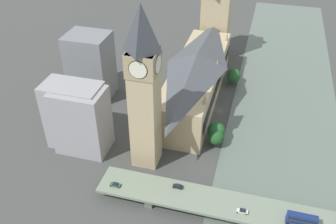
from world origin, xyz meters
TOP-DOWN VIEW (x-y plane):
  - ground_plane at (0.00, 0.00)m, footprint 600.00×600.00m
  - river_water at (-34.00, 0.00)m, footprint 56.01×360.00m
  - parliament_hall at (14.75, -8.00)m, footprint 23.96×92.21m
  - clock_tower at (25.50, 47.63)m, footprint 12.26×12.26m
  - victoria_tower at (14.81, -66.90)m, footprint 17.59×17.59m
  - road_bridge at (-34.00, 68.29)m, footprint 144.01×14.25m
  - double_decker_bus_mid at (-40.65, 70.91)m, footprint 10.96×2.64m
  - car_northbound_lead at (6.64, 65.24)m, footprint 3.99×1.83m
  - car_northbound_mid at (31.17, 71.06)m, footprint 4.19×1.93m
  - car_southbound_lead at (-19.68, 70.91)m, footprint 4.25×1.76m
  - city_block_west at (56.43, 46.92)m, footprint 23.24×16.02m
  - city_block_center at (72.35, 2.74)m, footprint 22.65×19.01m
  - city_block_east at (60.53, 44.68)m, footprint 26.34×14.80m
  - tree_embankment_near at (-2.39, 26.49)m, footprint 8.59×8.59m
  - tree_embankment_mid at (-3.04, 30.09)m, footprint 7.54×7.54m
  - tree_embankment_far at (-3.50, -29.91)m, footprint 8.59×8.59m

SIDE VIEW (x-z plane):
  - ground_plane at x=0.00m, z-range 0.00..0.00m
  - river_water at x=-34.00m, z-range 0.00..0.30m
  - road_bridge at x=-34.00m, z-range 1.61..6.83m
  - tree_embankment_far at x=-3.50m, z-range 0.70..10.69m
  - tree_embankment_mid at x=-3.04m, z-range 0.97..10.46m
  - car_northbound_mid at x=31.17m, z-range 5.23..6.51m
  - car_southbound_lead at x=-19.68m, z-range 5.21..6.62m
  - car_northbound_lead at x=6.64m, z-range 5.23..6.61m
  - tree_embankment_near at x=-2.39m, z-range 1.18..12.14m
  - double_decker_bus_mid at x=-40.65m, z-range 5.48..10.57m
  - parliament_hall at x=14.75m, z-range -0.11..28.77m
  - city_block_west at x=56.43m, z-range 0.00..31.73m
  - city_block_east at x=60.53m, z-range 0.00..32.44m
  - city_block_center at x=72.35m, z-range 0.00..36.73m
  - victoria_tower at x=14.81m, z-range -2.00..53.30m
  - clock_tower at x=25.50m, z-range 2.24..75.48m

